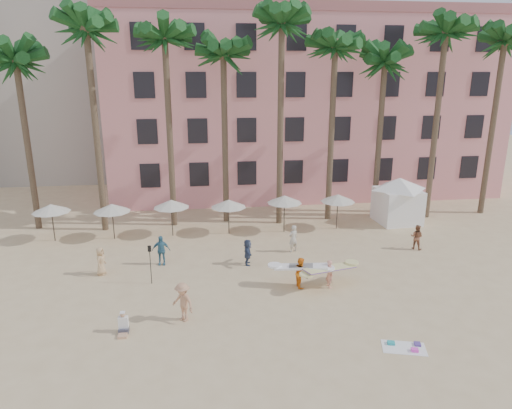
{
  "coord_description": "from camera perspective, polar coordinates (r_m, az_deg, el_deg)",
  "views": [
    {
      "loc": [
        -2.92,
        -18.46,
        11.15
      ],
      "look_at": [
        0.14,
        6.0,
        4.0
      ],
      "focal_mm": 32.0,
      "sensor_mm": 36.0,
      "label": 1
    }
  ],
  "objects": [
    {
      "name": "ground",
      "position": [
        21.76,
        1.64,
        -14.65
      ],
      "size": [
        120.0,
        120.0,
        0.0
      ],
      "primitive_type": "plane",
      "color": "#D1B789",
      "rests_on": "ground"
    },
    {
      "name": "carrier_yellow",
      "position": [
        24.98,
        9.2,
        -8.25
      ],
      "size": [
        3.13,
        1.9,
        1.56
      ],
      "color": "#E2927F",
      "rests_on": "ground"
    },
    {
      "name": "umbrella_row",
      "position": [
        32.19,
        -7.01,
        0.15
      ],
      "size": [
        22.5,
        2.7,
        2.73
      ],
      "color": "#332B23",
      "rests_on": "ground"
    },
    {
      "name": "pink_hotel",
      "position": [
        45.66,
        5.55,
        12.15
      ],
      "size": [
        35.0,
        14.0,
        16.0
      ],
      "primitive_type": "cube",
      "color": "pink",
      "rests_on": "ground"
    },
    {
      "name": "beachgoers",
      "position": [
        26.09,
        -2.9,
        -7.03
      ],
      "size": [
        20.53,
        8.74,
        1.9
      ],
      "color": "brown",
      "rests_on": "ground"
    },
    {
      "name": "palm_row",
      "position": [
        33.68,
        -1.37,
        19.26
      ],
      "size": [
        44.4,
        5.4,
        16.3
      ],
      "color": "brown",
      "rests_on": "ground"
    },
    {
      "name": "beach_towel",
      "position": [
        21.07,
        18.13,
        -16.57
      ],
      "size": [
        2.0,
        1.45,
        0.14
      ],
      "color": "white",
      "rests_on": "ground"
    },
    {
      "name": "paddle",
      "position": [
        25.49,
        -13.09,
        -6.73
      ],
      "size": [
        0.18,
        0.04,
        2.23
      ],
      "color": "black",
      "rests_on": "ground"
    },
    {
      "name": "cabana",
      "position": [
        36.45,
        17.35,
        0.99
      ],
      "size": [
        4.78,
        4.78,
        3.5
      ],
      "color": "white",
      "rests_on": "ground"
    },
    {
      "name": "seated_man",
      "position": [
        21.73,
        -16.26,
        -14.37
      ],
      "size": [
        0.43,
        0.76,
        0.99
      ],
      "color": "#3F3F4C",
      "rests_on": "ground"
    },
    {
      "name": "carrier_white",
      "position": [
        24.82,
        5.62,
        -8.3
      ],
      "size": [
        2.92,
        1.42,
        1.67
      ],
      "color": "orange",
      "rests_on": "ground"
    }
  ]
}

